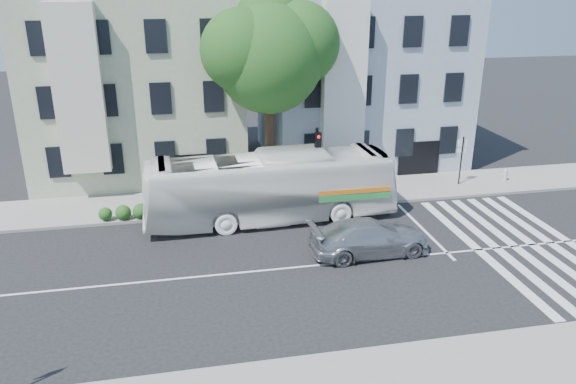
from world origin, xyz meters
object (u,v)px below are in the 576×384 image
object	(u,v)px
traffic_signal	(317,158)
fire_hydrant	(505,174)
sedan	(369,237)
bus	(270,187)

from	to	relation	value
traffic_signal	fire_hydrant	distance (m)	12.37
sedan	traffic_signal	distance (m)	5.77
fire_hydrant	bus	bearing A→B (deg)	-169.70
traffic_signal	fire_hydrant	size ratio (longest dim) A/B	6.14
bus	fire_hydrant	world-z (taller)	bus
sedan	fire_hydrant	size ratio (longest dim) A/B	7.45
sedan	traffic_signal	xyz separation A→B (m)	(-1.08, 5.28, 2.06)
bus	fire_hydrant	size ratio (longest dim) A/B	17.37
bus	sedan	xyz separation A→B (m)	(3.63, -4.54, -0.96)
traffic_signal	sedan	bearing A→B (deg)	-85.12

